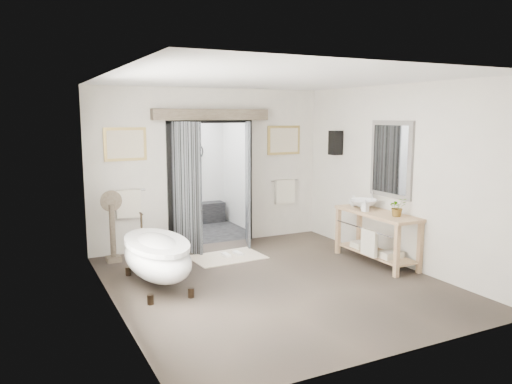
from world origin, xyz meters
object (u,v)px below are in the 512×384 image
at_px(vanity, 376,233).
at_px(clawfoot_tub, 157,256).
at_px(basin, 363,204).
at_px(rug, 227,257).

bearing_deg(vanity, clawfoot_tub, 171.89).
height_order(vanity, basin, basin).
bearing_deg(vanity, rug, 146.38).
bearing_deg(clawfoot_tub, basin, -2.70).
bearing_deg(clawfoot_tub, rug, 30.80).
bearing_deg(basin, clawfoot_tub, 168.62).
relative_size(clawfoot_tub, rug, 1.55).
xyz_separation_m(vanity, basin, (-0.00, 0.34, 0.42)).
distance_m(vanity, rug, 2.52).
bearing_deg(clawfoot_tub, vanity, -8.11).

